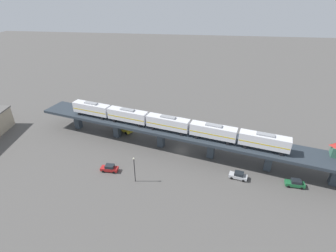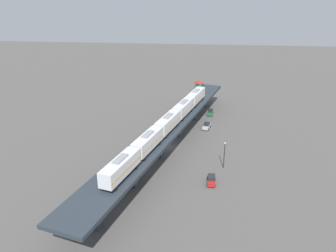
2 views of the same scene
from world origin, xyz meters
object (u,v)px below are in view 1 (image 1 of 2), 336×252
(subway_train, at_px, (168,123))
(street_lamp, at_px, (134,168))
(street_car_silver, at_px, (238,175))
(delivery_truck, at_px, (124,126))
(street_car_red, at_px, (109,168))
(street_car_green, at_px, (295,183))

(subway_train, bearing_deg, street_lamp, 157.03)
(subway_train, xyz_separation_m, street_car_silver, (-10.24, -18.82, -8.10))
(subway_train, height_order, delivery_truck, subway_train)
(subway_train, bearing_deg, street_car_red, 130.12)
(subway_train, bearing_deg, street_car_green, -109.71)
(street_car_green, height_order, street_lamp, street_lamp)
(street_car_silver, height_order, street_car_red, same)
(street_car_red, height_order, delivery_truck, delivery_truck)
(subway_train, distance_m, street_car_silver, 22.91)
(street_car_green, xyz_separation_m, street_lamp, (-3.11, 38.02, 3.17))
(street_lamp, bearing_deg, street_car_green, -85.32)
(street_car_green, xyz_separation_m, delivery_truck, (20.91, 47.69, 0.82))
(street_car_silver, height_order, delivery_truck, delivery_truck)
(street_car_silver, xyz_separation_m, street_car_red, (-1.26, 32.46, 0.00))
(street_car_green, height_order, delivery_truck, delivery_truck)
(subway_train, relative_size, street_car_green, 13.46)
(street_car_green, bearing_deg, delivery_truck, 66.32)
(subway_train, height_order, street_car_green, subway_train)
(subway_train, distance_m, street_car_green, 34.80)
(street_car_silver, distance_m, street_car_red, 32.49)
(street_car_red, bearing_deg, street_lamp, -112.03)
(street_car_red, bearing_deg, delivery_truck, 5.94)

